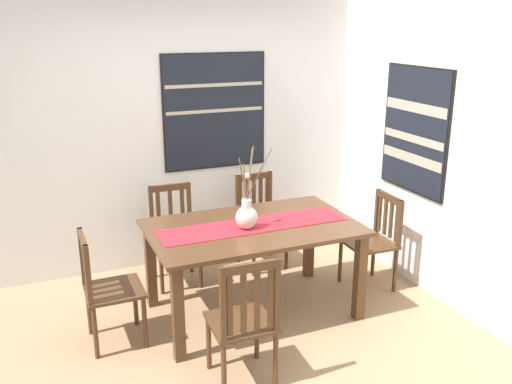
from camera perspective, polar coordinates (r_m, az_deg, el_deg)
The scene contains 13 objects.
ground_plane at distance 4.35m, azimuth -0.15°, elevation -15.93°, with size 6.40×6.40×0.03m, color #A37F5B.
wall_back at distance 5.50m, azimuth -7.74°, elevation 6.45°, with size 6.40×0.12×2.70m, color white.
wall_side at distance 4.80m, azimuth 20.83°, elevation 3.87°, with size 0.12×6.40×2.70m, color white.
dining_table at distance 4.53m, azimuth -0.32°, elevation -4.78°, with size 1.68×1.04×0.78m.
table_runner at distance 4.49m, azimuth -0.32°, elevation -3.44°, with size 1.55×0.36×0.01m, color #B7232D.
centerpiece_vase at distance 4.38m, azimuth -0.97°, elevation -2.34°, with size 0.29×0.25×0.67m.
chair_0 at distance 3.74m, azimuth -1.24°, elevation -13.01°, with size 0.44×0.44×0.95m.
chair_1 at distance 5.22m, azimuth -8.38°, elevation -4.30°, with size 0.44×0.44×0.91m.
chair_2 at distance 5.53m, azimuth 0.34°, elevation -2.73°, with size 0.44×0.44×0.91m.
chair_3 at distance 4.33m, azimuth -15.19°, elevation -9.41°, with size 0.42×0.42×0.89m.
chair_4 at distance 5.17m, azimuth 12.06°, elevation -4.78°, with size 0.43×0.43×0.87m.
painting_on_back_wall at distance 5.51m, azimuth -4.27°, elevation 8.27°, with size 1.05×0.05×1.13m.
painting_on_side_wall at distance 5.15m, azimuth 16.08°, elevation 6.12°, with size 0.05×0.87×1.12m.
Camera 1 is at (-1.41, -3.36, 2.37)m, focal length 38.89 mm.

